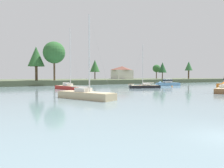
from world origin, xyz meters
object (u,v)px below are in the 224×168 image
sailboat_black (145,87)px  mooring_buoy_orange (172,87)px  dinghy_cream (131,85)px  cruiser_skyblue (165,84)px  sailboat_red (69,88)px  sailboat_sand (86,97)px  sailboat_wood (224,91)px  mooring_buoy_red (140,85)px  mooring_buoy_green (134,86)px

sailboat_black → mooring_buoy_orange: size_ratio=24.86×
dinghy_cream → sailboat_black: sailboat_black is taller
dinghy_cream → cruiser_skyblue: bearing=-50.2°
cruiser_skyblue → mooring_buoy_orange: 8.91m
sailboat_black → dinghy_cream: bearing=65.7°
dinghy_cream → sailboat_black: size_ratio=0.30×
sailboat_red → sailboat_sand: (-4.69, -21.90, -0.03)m
sailboat_wood → sailboat_black: sailboat_black is taller
sailboat_black → mooring_buoy_red: size_ratio=22.31×
dinghy_cream → mooring_buoy_green: dinghy_cream is taller
cruiser_skyblue → mooring_buoy_orange: size_ratio=19.31×
cruiser_skyblue → sailboat_black: sailboat_black is taller
sailboat_wood → sailboat_sand: size_ratio=1.00×
sailboat_sand → mooring_buoy_red: size_ratio=22.54×
sailboat_wood → dinghy_cream: bearing=83.7°
cruiser_skyblue → sailboat_red: 36.39m
sailboat_wood → sailboat_sand: 28.80m
mooring_buoy_red → cruiser_skyblue: bearing=-21.6°
mooring_buoy_green → sailboat_sand: bearing=-136.6°
cruiser_skyblue → dinghy_cream: size_ratio=2.60×
sailboat_red → sailboat_wood: bearing=-46.0°
mooring_buoy_green → sailboat_wood: bearing=-87.1°
dinghy_cream → mooring_buoy_red: 6.25m
sailboat_wood → dinghy_cream: size_ratio=3.38×
sailboat_sand → mooring_buoy_red: bearing=42.0°
mooring_buoy_red → mooring_buoy_green: 6.22m
cruiser_skyblue → mooring_buoy_red: (-8.47, 3.35, -0.43)m
dinghy_cream → mooring_buoy_orange: 17.46m
sailboat_sand → sailboat_black: size_ratio=1.01×
mooring_buoy_red → mooring_buoy_orange: 11.55m
sailboat_wood → mooring_buoy_red: bearing=83.3°
sailboat_wood → mooring_buoy_orange: sailboat_wood is taller
cruiser_skyblue → mooring_buoy_orange: (-4.69, -7.57, -0.43)m
sailboat_sand → sailboat_black: sailboat_black is taller
mooring_buoy_red → mooring_buoy_green: size_ratio=1.31×
cruiser_skyblue → mooring_buoy_green: 13.66m
sailboat_black → mooring_buoy_orange: bearing=6.2°
sailboat_red → mooring_buoy_red: (27.71, 7.25, -0.21)m
sailboat_red → mooring_buoy_red: bearing=14.7°
sailboat_wood → sailboat_red: bearing=134.0°
sailboat_red → sailboat_black: size_ratio=1.25×
sailboat_black → mooring_buoy_red: bearing=57.3°
mooring_buoy_orange → sailboat_wood: bearing=-109.6°
sailboat_wood → mooring_buoy_red: sailboat_wood is taller
sailboat_red → mooring_buoy_green: (22.53, 3.82, -0.23)m
sailboat_red → mooring_buoy_orange: bearing=-6.6°
dinghy_cream → mooring_buoy_red: dinghy_cream is taller
sailboat_red → mooring_buoy_red: size_ratio=27.92×
sailboat_black → sailboat_sand: bearing=-145.4°
sailboat_wood → sailboat_red: size_ratio=0.81×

